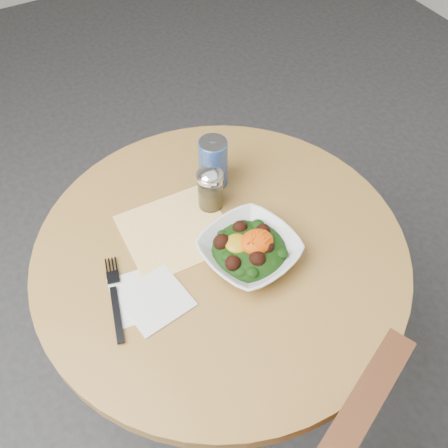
# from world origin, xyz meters

# --- Properties ---
(ground) EXTENTS (6.00, 6.00, 0.00)m
(ground) POSITION_xyz_m (0.00, 0.00, 0.00)
(ground) COLOR #2A2A2D
(ground) RESTS_ON ground
(table) EXTENTS (0.90, 0.90, 0.75)m
(table) POSITION_xyz_m (0.00, 0.00, 0.55)
(table) COLOR black
(table) RESTS_ON ground
(cloth_napkin) EXTENTS (0.26, 0.24, 0.00)m
(cloth_napkin) POSITION_xyz_m (-0.07, 0.10, 0.75)
(cloth_napkin) COLOR #FFA60D
(cloth_napkin) RESTS_ON table
(paper_napkins) EXTENTS (0.17, 0.18, 0.00)m
(paper_napkins) POSITION_xyz_m (-0.21, -0.04, 0.75)
(paper_napkins) COLOR white
(paper_napkins) RESTS_ON table
(salad_bowl) EXTENTS (0.26, 0.26, 0.08)m
(salad_bowl) POSITION_xyz_m (0.04, -0.06, 0.78)
(salad_bowl) COLOR white
(salad_bowl) RESTS_ON table
(fork) EXTENTS (0.08, 0.22, 0.00)m
(fork) POSITION_xyz_m (-0.27, -0.01, 0.76)
(fork) COLOR black
(fork) RESTS_ON table
(spice_shaker) EXTENTS (0.07, 0.07, 0.12)m
(spice_shaker) POSITION_xyz_m (0.04, 0.13, 0.81)
(spice_shaker) COLOR silver
(spice_shaker) RESTS_ON table
(beverage_can) EXTENTS (0.07, 0.07, 0.14)m
(beverage_can) POSITION_xyz_m (0.09, 0.20, 0.82)
(beverage_can) COLOR navy
(beverage_can) RESTS_ON table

